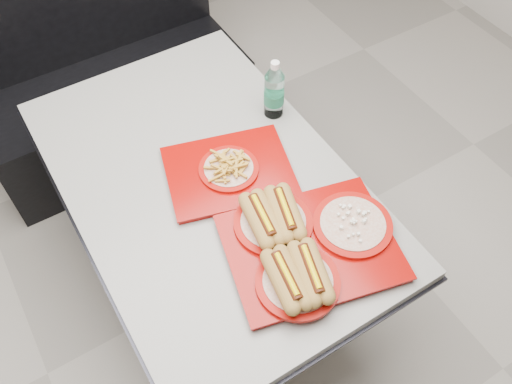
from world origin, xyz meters
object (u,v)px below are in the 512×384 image
tray_far (229,170)px  water_bottle (274,92)px  tray_near (304,244)px  diner_table (210,207)px  booth_bench (107,76)px

tray_far → water_bottle: 0.35m
tray_near → water_bottle: bearing=66.0°
diner_table → tray_far: 0.21m
diner_table → water_bottle: size_ratio=5.89×
diner_table → tray_near: (0.12, -0.41, 0.21)m
diner_table → water_bottle: 0.48m
booth_bench → water_bottle: (0.37, -0.94, 0.45)m
diner_table → water_bottle: bearing=22.2°
tray_near → tray_far: bearing=96.3°
diner_table → water_bottle: (0.37, 0.15, 0.27)m
diner_table → tray_near: size_ratio=2.38×
diner_table → tray_near: tray_near is taller
booth_bench → tray_near: 1.56m
diner_table → tray_near: 0.48m
tray_far → diner_table: bearing=163.7°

